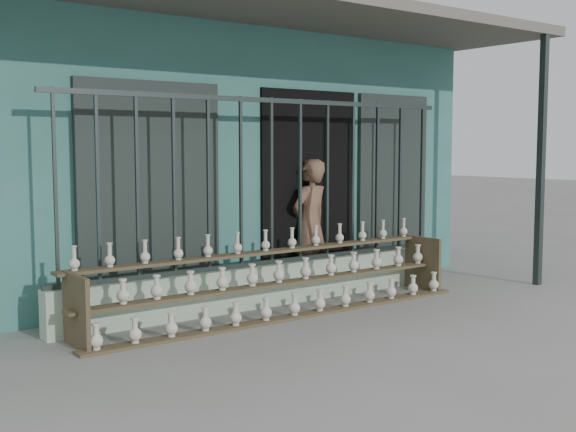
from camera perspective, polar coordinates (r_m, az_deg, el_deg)
ground at (r=6.98m, az=4.97°, el=-8.83°), size 60.00×60.00×0.00m
workshop_building at (r=10.32m, az=-10.80°, el=4.81°), size 7.40×6.60×3.21m
parapet_wall at (r=7.93m, az=-1.30°, el=-5.42°), size 5.00×0.20×0.45m
security_fence at (r=7.80m, az=-1.32°, el=2.72°), size 5.00×0.04×1.80m
shelf_rack at (r=7.46m, az=-0.63°, el=-5.03°), size 4.50×0.68×0.85m
elderly_woman at (r=8.64m, az=1.74°, el=-0.73°), size 0.65×0.51×1.58m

